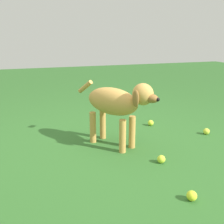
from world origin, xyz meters
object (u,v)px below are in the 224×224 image
object	(u,v)px
tennis_ball_2	(151,123)
tennis_ball_3	(161,159)
tennis_ball_1	(206,131)
tennis_ball_0	(192,196)
dog	(117,103)

from	to	relation	value
tennis_ball_2	tennis_ball_3	size ratio (longest dim) A/B	1.00
tennis_ball_1	tennis_ball_3	xyz separation A→B (m)	(-0.42, 0.78, 0.00)
tennis_ball_0	tennis_ball_1	world-z (taller)	same
tennis_ball_0	tennis_ball_3	distance (m)	0.53
tennis_ball_1	tennis_ball_3	bearing A→B (deg)	118.37
tennis_ball_2	tennis_ball_3	distance (m)	0.95
tennis_ball_0	tennis_ball_1	distance (m)	1.28
tennis_ball_0	tennis_ball_3	xyz separation A→B (m)	(0.52, -0.08, 0.00)
tennis_ball_3	tennis_ball_1	bearing A→B (deg)	-61.63
tennis_ball_3	tennis_ball_2	bearing A→B (deg)	-22.58
dog	tennis_ball_2	distance (m)	0.82
tennis_ball_2	tennis_ball_3	xyz separation A→B (m)	(-0.88, 0.36, 0.00)
tennis_ball_2	tennis_ball_1	bearing A→B (deg)	-137.73
tennis_ball_1	tennis_ball_3	distance (m)	0.89
tennis_ball_2	dog	bearing A→B (deg)	126.15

